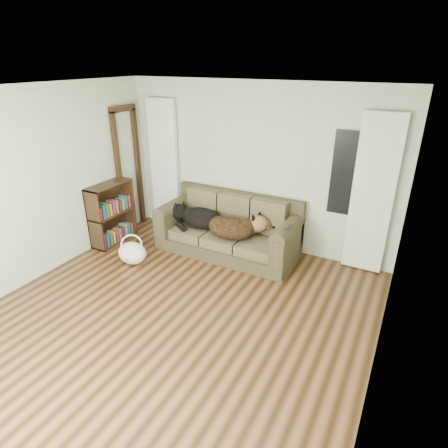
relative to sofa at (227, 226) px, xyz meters
The scene contains 15 objects.
floor 2.04m from the sofa, 84.04° to the right, with size 5.00×5.00×0.00m, color black.
ceiling 2.93m from the sofa, 84.04° to the right, with size 5.00×5.00×0.00m, color white.
wall_back 1.02m from the sofa, 68.57° to the left, with size 4.50×0.04×2.60m, color beige.
wall_left 2.97m from the sofa, 135.98° to the right, with size 0.04×5.00×2.60m, color beige.
wall_right 3.26m from the sofa, 38.80° to the right, with size 0.04×5.00×2.60m, color beige.
curtain_left 1.71m from the sofa, 163.41° to the left, with size 0.55×0.08×2.25m, color white.
curtain_right 2.17m from the sofa, 12.51° to the left, with size 0.55×0.08×2.25m, color white.
window_pane 1.97m from the sofa, 16.64° to the left, with size 0.50×0.03×1.20m, color black.
door_casing 2.08m from the sofa, behind, with size 0.07×0.60×2.10m, color black.
sofa is the anchor object (origin of this frame).
dog_black_lab 0.51m from the sofa, behind, with size 0.73×0.51×0.31m, color black.
dog_shepherd 0.20m from the sofa, 30.02° to the right, with size 0.76×0.54×0.34m, color black.
tv_remote 1.10m from the sofa, ahead, with size 0.05×0.18×0.02m, color black.
tote_bag 1.52m from the sofa, 137.69° to the right, with size 0.46×0.36×0.33m, color silver.
bookshelf 1.97m from the sofa, 163.46° to the right, with size 0.31×0.82×1.02m, color black.
Camera 1 is at (2.27, -2.80, 2.90)m, focal length 30.00 mm.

